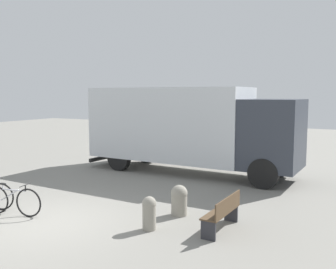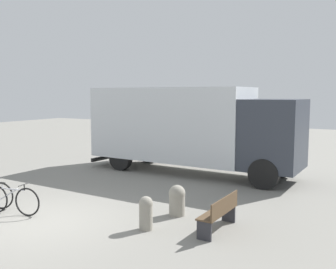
% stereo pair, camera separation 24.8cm
% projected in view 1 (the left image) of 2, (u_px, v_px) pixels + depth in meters
% --- Properties ---
extents(ground_plane, '(60.00, 60.00, 0.00)m').
position_uv_depth(ground_plane, '(43.00, 223.00, 9.24)').
color(ground_plane, gray).
extents(delivery_truck, '(8.69, 2.63, 3.42)m').
position_uv_depth(delivery_truck, '(187.00, 126.00, 14.97)').
color(delivery_truck, silver).
rests_on(delivery_truck, ground).
extents(park_bench, '(0.44, 1.51, 0.82)m').
position_uv_depth(park_bench, '(223.00, 212.00, 8.66)').
color(park_bench, brown).
rests_on(park_bench, ground).
extents(bicycle_middle, '(1.73, 0.50, 0.85)m').
position_uv_depth(bicycle_middle, '(12.00, 200.00, 9.77)').
color(bicycle_middle, black).
rests_on(bicycle_middle, ground).
extents(bollard_near_bench, '(0.33, 0.33, 0.80)m').
position_uv_depth(bollard_near_bench, '(149.00, 212.00, 8.72)').
color(bollard_near_bench, gray).
rests_on(bollard_near_bench, ground).
extents(bollard_far_bench, '(0.44, 0.44, 0.81)m').
position_uv_depth(bollard_far_bench, '(179.00, 199.00, 9.78)').
color(bollard_far_bench, gray).
rests_on(bollard_far_bench, ground).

